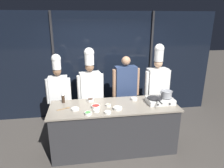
{
  "coord_description": "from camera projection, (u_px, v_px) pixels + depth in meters",
  "views": [
    {
      "loc": [
        -0.56,
        -3.44,
        2.5
      ],
      "look_at": [
        0.0,
        0.25,
        1.29
      ],
      "focal_mm": 32.0,
      "sensor_mm": 36.0,
      "label": 1
    }
  ],
  "objects": [
    {
      "name": "prep_bowl_scallions",
      "position": [
        88.0,
        113.0,
        3.43
      ],
      "size": [
        0.12,
        0.12,
        0.05
      ],
      "color": "white",
      "rests_on": "demo_counter"
    },
    {
      "name": "person_guest",
      "position": [
        125.0,
        86.0,
        4.55
      ],
      "size": [
        0.63,
        0.28,
        1.73
      ],
      "rotation": [
        0.0,
        0.0,
        3.22
      ],
      "color": "#2D3856",
      "rests_on": "ground_plane"
    },
    {
      "name": "demo_counter",
      "position": [
        114.0,
        127.0,
        3.94
      ],
      "size": [
        2.43,
        0.84,
        0.94
      ],
      "color": "#2D2D30",
      "rests_on": "ground_plane"
    },
    {
      "name": "prep_bowl_garlic",
      "position": [
        75.0,
        109.0,
        3.6
      ],
      "size": [
        0.14,
        0.14,
        0.04
      ],
      "color": "white",
      "rests_on": "demo_counter"
    },
    {
      "name": "chef_sous",
      "position": [
        90.0,
        86.0,
        4.36
      ],
      "size": [
        0.57,
        0.29,
        1.95
      ],
      "rotation": [
        0.0,
        0.0,
        3.3
      ],
      "color": "#4C4C51",
      "rests_on": "ground_plane"
    },
    {
      "name": "prep_bowl_ginger",
      "position": [
        108.0,
        105.0,
        3.76
      ],
      "size": [
        0.1,
        0.1,
        0.03
      ],
      "color": "white",
      "rests_on": "demo_counter"
    },
    {
      "name": "prep_bowl_soy_glaze",
      "position": [
        90.0,
        100.0,
        3.99
      ],
      "size": [
        0.13,
        0.13,
        0.05
      ],
      "color": "white",
      "rests_on": "demo_counter"
    },
    {
      "name": "stock_pot",
      "position": [
        166.0,
        94.0,
        3.88
      ],
      "size": [
        0.24,
        0.21,
        0.14
      ],
      "color": "#93969B",
      "rests_on": "portable_stove"
    },
    {
      "name": "window_wall_back",
      "position": [
        104.0,
        66.0,
        5.2
      ],
      "size": [
        5.85,
        0.09,
        2.7
      ],
      "color": "black",
      "rests_on": "ground_plane"
    },
    {
      "name": "squeeze_bottle_soy",
      "position": [
        63.0,
        98.0,
        3.9
      ],
      "size": [
        0.06,
        0.06,
        0.2
      ],
      "color": "#332319",
      "rests_on": "demo_counter"
    },
    {
      "name": "chef_head",
      "position": [
        59.0,
        89.0,
        4.37
      ],
      "size": [
        0.53,
        0.23,
        1.82
      ],
      "rotation": [
        0.0,
        0.0,
        3.19
      ],
      "color": "#232326",
      "rests_on": "ground_plane"
    },
    {
      "name": "prep_bowl_chicken",
      "position": [
        134.0,
        99.0,
        4.04
      ],
      "size": [
        0.13,
        0.13,
        0.05
      ],
      "color": "white",
      "rests_on": "demo_counter"
    },
    {
      "name": "portable_stove",
      "position": [
        160.0,
        100.0,
        3.9
      ],
      "size": [
        0.51,
        0.37,
        0.11
      ],
      "color": "silver",
      "rests_on": "demo_counter"
    },
    {
      "name": "ground_plane",
      "position": [
        114.0,
        147.0,
        4.09
      ],
      "size": [
        24.0,
        24.0,
        0.0
      ],
      "primitive_type": "plane",
      "color": "#47423D"
    },
    {
      "name": "frying_pan",
      "position": [
        155.0,
        97.0,
        3.85
      ],
      "size": [
        0.3,
        0.51,
        0.05
      ],
      "color": "#232326",
      "rests_on": "portable_stove"
    },
    {
      "name": "chef_line",
      "position": [
        157.0,
        82.0,
        4.62
      ],
      "size": [
        0.62,
        0.29,
        1.99
      ],
      "rotation": [
        0.0,
        0.0,
        3.23
      ],
      "color": "#4C4C51",
      "rests_on": "ground_plane"
    },
    {
      "name": "prep_bowl_bell_pepper",
      "position": [
        96.0,
        106.0,
        3.68
      ],
      "size": [
        0.16,
        0.16,
        0.05
      ],
      "color": "white",
      "rests_on": "demo_counter"
    },
    {
      "name": "prep_bowl_onion",
      "position": [
        96.0,
        111.0,
        3.54
      ],
      "size": [
        0.11,
        0.11,
        0.03
      ],
      "color": "white",
      "rests_on": "demo_counter"
    },
    {
      "name": "prep_bowl_bean_sprouts",
      "position": [
        118.0,
        108.0,
        3.63
      ],
      "size": [
        0.16,
        0.16,
        0.04
      ],
      "color": "white",
      "rests_on": "demo_counter"
    },
    {
      "name": "serving_spoon_slotted",
      "position": [
        66.0,
        108.0,
        3.66
      ],
      "size": [
        0.24,
        0.12,
        0.02
      ],
      "color": "olive",
      "rests_on": "demo_counter"
    },
    {
      "name": "prep_bowl_rice",
      "position": [
        108.0,
        112.0,
        3.47
      ],
      "size": [
        0.12,
        0.12,
        0.04
      ],
      "color": "white",
      "rests_on": "demo_counter"
    }
  ]
}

